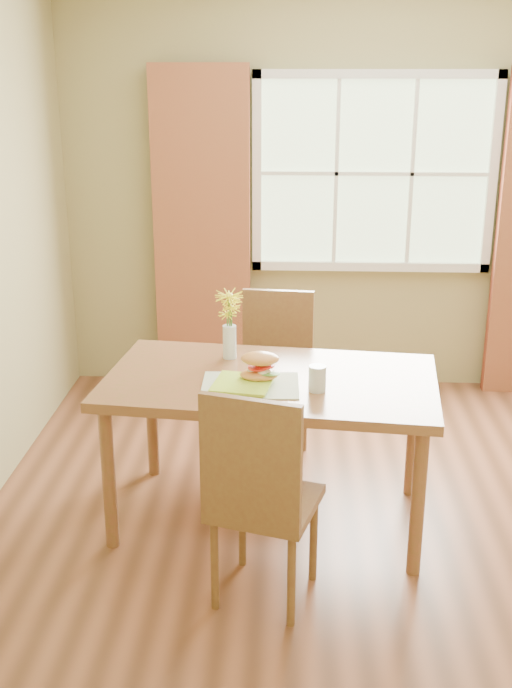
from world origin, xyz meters
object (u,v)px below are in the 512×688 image
Objects in this scene: chair_near at (259,492)px; croissant_sandwich at (260,366)px; chair_far at (275,370)px; water_glass at (317,379)px; dining_table at (270,392)px; flower_vase at (230,316)px.

chair_near reaches higher than croissant_sandwich.
chair_far is 0.93m from water_glass.
chair_near is 1.41m from chair_far.
dining_table is 8.69× the size of croissant_sandwich.
flower_vase reaches higher than chair_far.
croissant_sandwich is at bearing 108.84° from chair_near.
chair_near is at bearing -78.80° from flower_vase.
chair_far is at bearing 86.86° from croissant_sandwich.
flower_vase is (-0.43, 0.42, 0.16)m from water_glass.
flower_vase reaches higher than water_glass.
croissant_sandwich is (-0.06, -0.79, 0.32)m from chair_far.
flower_vase is at bearing -111.26° from chair_far.
croissant_sandwich is 0.41m from flower_vase.
chair_far is (0.03, 1.41, -0.01)m from chair_near.
chair_far is at bearing 103.67° from water_glass.
chair_far is 0.67m from flower_vase.
chair_far reaches higher than croissant_sandwich.
chair_far reaches higher than dining_table.
chair_far is at bearing 63.23° from flower_vase.
dining_table is at bearing 60.41° from croissant_sandwich.
chair_near is 1.02× the size of chair_far.
chair_far is 8.11× the size of water_glass.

